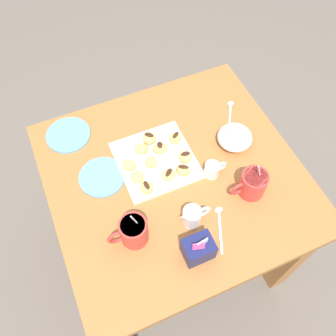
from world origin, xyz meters
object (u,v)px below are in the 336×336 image
pastry_plate_square (156,161)px  sugar_caddy (198,249)px  coffee_mug_red_left (252,183)px  coffee_mug_red_right (133,231)px  dining_table (174,193)px  beignet_7 (147,188)px  beignet_8 (176,138)px  beignet_1 (160,148)px  ice_cream_bowl (235,136)px  beignet_9 (169,175)px  beignet_5 (142,149)px  saucer_sky_left (102,177)px  saucer_sky_right (68,135)px  beignet_4 (185,157)px  beignet_10 (151,162)px  beignet_2 (129,166)px  beignet_0 (183,170)px  beignet_6 (149,138)px  cream_pitcher_white (192,216)px  chocolate_sauce_pitcher (212,169)px  beignet_3 (138,177)px

pastry_plate_square → sugar_caddy: (0.01, 0.36, 0.03)m
coffee_mug_red_left → coffee_mug_red_right: 0.42m
dining_table → beignet_7: beignet_7 is taller
beignet_8 → sugar_caddy: bearing=75.2°
beignet_1 → sugar_caddy: bearing=84.4°
dining_table → beignet_1: (0.01, -0.10, 0.17)m
coffee_mug_red_right → ice_cream_bowl: size_ratio=1.23×
dining_table → beignet_9: beignet_9 is taller
beignet_5 → saucer_sky_left: bearing=12.7°
saucer_sky_right → beignet_4: (-0.35, 0.28, 0.03)m
sugar_caddy → beignet_8: bearing=-104.8°
saucer_sky_left → beignet_10: bearing=170.3°
coffee_mug_red_right → saucer_sky_left: bearing=-84.2°
saucer_sky_right → beignet_2: size_ratio=3.37×
saucer_sky_right → beignet_9: bearing=129.8°
coffee_mug_red_right → ice_cream_bowl: coffee_mug_red_right is taller
beignet_0 → beignet_6: (0.06, -0.17, -0.00)m
ice_cream_bowl → beignet_1: 0.27m
beignet_0 → saucer_sky_left: bearing=-21.6°
beignet_0 → beignet_1: size_ratio=0.97×
cream_pitcher_white → beignet_5: size_ratio=2.08×
coffee_mug_red_left → beignet_10: 0.35m
chocolate_sauce_pitcher → beignet_4: 0.10m
coffee_mug_red_right → beignet_5: coffee_mug_red_right is taller
sugar_caddy → beignet_0: size_ratio=2.10×
dining_table → saucer_sky_left: bearing=-20.5°
beignet_6 → beignet_7: beignet_6 is taller
pastry_plate_square → beignet_10: size_ratio=5.75×
beignet_1 → chocolate_sauce_pitcher: bearing=131.5°
cream_pitcher_white → chocolate_sauce_pitcher: 0.19m
sugar_caddy → saucer_sky_left: sugar_caddy is taller
dining_table → sugar_caddy: sugar_caddy is taller
dining_table → beignet_9: bearing=18.6°
coffee_mug_red_left → beignet_4: bearing=-51.9°
saucer_sky_left → beignet_2: beignet_2 is taller
beignet_10 → cream_pitcher_white: bearing=100.1°
ice_cream_bowl → saucer_sky_right: ice_cream_bowl is taller
beignet_3 → beignet_8: size_ratio=0.96×
beignet_5 → beignet_3: bearing=61.6°
sugar_caddy → saucer_sky_right: bearing=-67.8°
coffee_mug_red_right → beignet_8: coffee_mug_red_right is taller
pastry_plate_square → beignet_4: 0.11m
saucer_sky_right → beignet_3: 0.34m
coffee_mug_red_left → ice_cream_bowl: (-0.05, -0.20, -0.01)m
cream_pitcher_white → beignet_8: size_ratio=2.20×
pastry_plate_square → beignet_10: 0.04m
beignet_0 → beignet_8: (-0.03, -0.13, -0.00)m
coffee_mug_red_right → beignet_7: coffee_mug_red_right is taller
beignet_7 → beignet_3: bearing=-74.2°
pastry_plate_square → cream_pitcher_white: 0.26m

